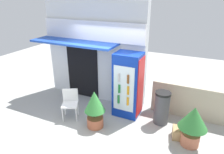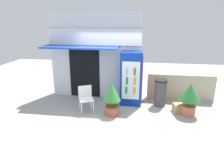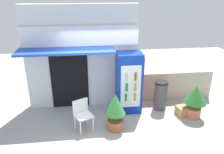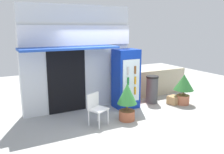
% 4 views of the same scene
% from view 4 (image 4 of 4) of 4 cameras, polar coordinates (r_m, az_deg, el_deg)
% --- Properties ---
extents(ground, '(16.00, 16.00, 0.00)m').
position_cam_4_polar(ground, '(6.65, 2.01, -10.58)').
color(ground, '#A3A39E').
extents(storefront_building, '(3.48, 1.10, 3.20)m').
position_cam_4_polar(storefront_building, '(7.30, -8.44, 4.66)').
color(storefront_building, silver).
rests_on(storefront_building, ground).
extents(drink_cooler, '(0.76, 0.67, 1.88)m').
position_cam_4_polar(drink_cooler, '(7.51, 3.46, -0.43)').
color(drink_cooler, '#0C2D9E').
rests_on(drink_cooler, ground).
extents(plastic_chair, '(0.57, 0.56, 0.85)m').
position_cam_4_polar(plastic_chair, '(6.27, -3.88, -7.16)').
color(plastic_chair, white).
rests_on(plastic_chair, ground).
extents(potted_plant_near_shop, '(0.55, 0.55, 1.06)m').
position_cam_4_polar(potted_plant_near_shop, '(6.51, 3.67, -5.31)').
color(potted_plant_near_shop, '#AD5B3D').
rests_on(potted_plant_near_shop, ground).
extents(potted_plant_curbside, '(0.66, 0.66, 1.02)m').
position_cam_4_polar(potted_plant_curbside, '(8.19, 17.00, -2.03)').
color(potted_plant_curbside, '#BC6B4C').
rests_on(potted_plant_curbside, ground).
extents(trash_bin, '(0.42, 0.42, 0.94)m').
position_cam_4_polar(trash_bin, '(8.15, 9.68, -2.98)').
color(trash_bin, '#47474C').
rests_on(trash_bin, ground).
extents(stone_boundary_wall, '(2.42, 0.20, 0.97)m').
position_cam_4_polar(stone_boundary_wall, '(9.11, 11.18, -1.36)').
color(stone_boundary_wall, '#B7AD93').
rests_on(stone_boundary_wall, ground).
extents(cardboard_box, '(0.40, 0.40, 0.27)m').
position_cam_4_polar(cardboard_box, '(8.26, 14.73, -5.41)').
color(cardboard_box, tan).
rests_on(cardboard_box, ground).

